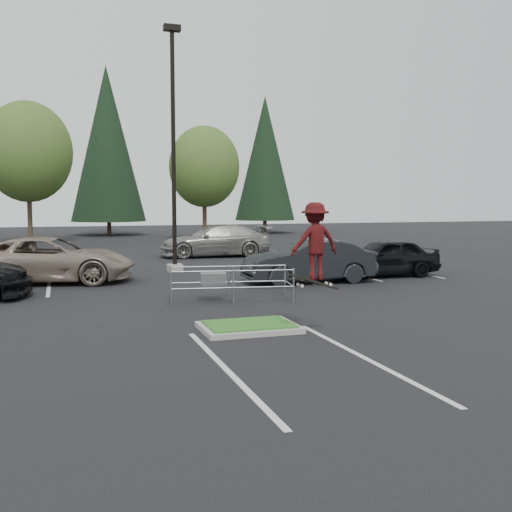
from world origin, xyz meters
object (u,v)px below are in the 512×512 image
object	(u,v)px
cart_corral	(217,280)
car_l_tan	(49,260)
decid_b	(28,155)
conif_b	(107,144)
car_far_silver	(216,241)
conif_c	(265,158)
car_r_charc	(309,261)
car_r_black	(384,257)
decid_c	(204,169)
skateboarder	(315,242)
light_pole	(174,163)

from	to	relation	value
cart_corral	car_l_tan	world-z (taller)	car_l_tan
decid_b	conif_b	world-z (taller)	conif_b
car_l_tan	car_far_silver	world-z (taller)	car_far_silver
conif_c	car_r_charc	world-z (taller)	conif_c
car_r_black	decid_c	bearing A→B (deg)	-174.03
skateboarder	car_l_tan	size ratio (longest dim) A/B	0.32
conif_b	skateboarder	size ratio (longest dim) A/B	7.51
conif_c	car_r_charc	size ratio (longest dim) A/B	2.61
skateboarder	car_l_tan	distance (m)	12.41
car_r_black	car_r_charc	bearing A→B (deg)	-77.58
conif_c	car_r_black	bearing A→B (deg)	-100.69
conif_c	cart_corral	world-z (taller)	conif_c
decid_c	conif_b	xyz separation A→B (m)	(-5.99, 10.67, 2.59)
decid_b	car_far_silver	world-z (taller)	decid_b
skateboarder	cart_corral	bearing A→B (deg)	-82.80
light_pole	car_r_charc	bearing A→B (deg)	-51.34
light_pole	decid_c	world-z (taller)	light_pole
car_far_silver	conif_b	bearing A→B (deg)	-165.76
decid_b	cart_corral	distance (m)	27.74
conif_c	cart_corral	size ratio (longest dim) A/B	3.34
conif_c	cart_corral	xyz separation A→B (m)	(-13.70, -35.43, -6.21)
car_r_black	car_far_silver	distance (m)	11.09
conif_b	cart_corral	size ratio (longest dim) A/B	3.87
light_pole	car_l_tan	bearing A→B (deg)	-157.76
decid_b	light_pole	bearing A→B (deg)	-70.65
decid_b	skateboarder	size ratio (longest dim) A/B	4.99
decid_c	conif_c	size ratio (longest dim) A/B	0.67
light_pole	conif_c	world-z (taller)	conif_c
car_r_charc	car_far_silver	bearing A→B (deg)	-174.50
decid_c	car_r_black	xyz separation A→B (m)	(2.01, -22.11, -4.50)
conif_b	cart_corral	world-z (taller)	conif_b
decid_c	car_r_charc	distance (m)	23.31
car_l_tan	car_r_charc	distance (m)	9.47
car_r_charc	conif_b	bearing A→B (deg)	-170.36
conif_b	conif_c	xyz separation A→B (m)	(14.00, -1.00, -1.00)
decid_b	decid_c	size ratio (longest dim) A/B	1.15
skateboarder	car_r_black	size ratio (longest dim) A/B	0.44
conif_c	car_far_silver	world-z (taller)	conif_c
light_pole	car_r_black	bearing A→B (deg)	-29.71
light_pole	cart_corral	bearing A→B (deg)	-91.41
skateboarder	car_far_silver	bearing A→B (deg)	-100.69
decid_b	conif_c	size ratio (longest dim) A/B	0.77
conif_c	car_far_silver	bearing A→B (deg)	-115.32
conif_c	cart_corral	distance (m)	38.49
car_far_silver	skateboarder	bearing A→B (deg)	-3.28
skateboarder	light_pole	bearing A→B (deg)	-89.74
light_pole	decid_b	distance (m)	19.70
car_l_tan	car_far_silver	distance (m)	11.58
decid_b	conif_c	bearing A→B (deg)	24.14
car_far_silver	car_r_charc	bearing A→B (deg)	8.10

